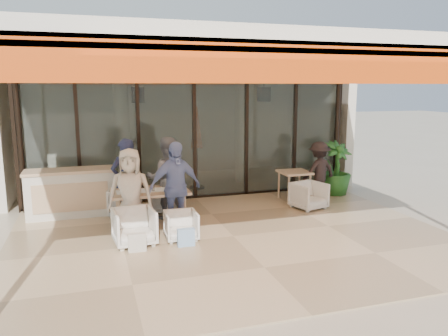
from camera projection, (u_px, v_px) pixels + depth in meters
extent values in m
plane|color=#C6B293|center=(233.00, 237.00, 8.12)|extent=(70.00, 70.00, 0.00)
cube|color=tan|center=(233.00, 237.00, 8.11)|extent=(8.00, 6.00, 0.01)
cube|color=silver|center=(234.00, 55.00, 7.51)|extent=(8.00, 6.00, 0.20)
cube|color=#D8430B|center=(319.00, 63.00, 4.80)|extent=(8.00, 0.12, 0.45)
cube|color=#FF5015|center=(292.00, 56.00, 5.43)|extent=(8.00, 1.50, 0.06)
cylinder|color=black|center=(20.00, 142.00, 9.38)|extent=(0.12, 0.12, 3.20)
cylinder|color=black|center=(337.00, 131.00, 11.66)|extent=(0.12, 0.12, 3.20)
cube|color=#9EADA3|center=(194.00, 135.00, 10.64)|extent=(8.00, 0.03, 3.20)
cube|color=black|center=(195.00, 197.00, 10.92)|extent=(8.00, 0.10, 0.08)
cube|color=black|center=(194.00, 70.00, 10.35)|extent=(8.00, 0.10, 0.08)
cube|color=black|center=(15.00, 141.00, 9.46)|extent=(0.08, 0.10, 3.20)
cube|color=black|center=(78.00, 139.00, 9.84)|extent=(0.08, 0.10, 3.20)
cube|color=black|center=(138.00, 137.00, 10.24)|extent=(0.08, 0.10, 3.20)
cube|color=black|center=(194.00, 135.00, 10.64)|extent=(0.08, 0.10, 3.20)
cube|color=black|center=(246.00, 133.00, 11.03)|extent=(0.08, 0.10, 3.20)
cube|color=black|center=(295.00, 132.00, 11.43)|extent=(0.08, 0.10, 3.20)
cube|color=black|center=(338.00, 130.00, 11.81)|extent=(0.08, 0.10, 3.20)
cube|color=silver|center=(169.00, 120.00, 13.90)|extent=(9.00, 0.25, 3.40)
cube|color=silver|center=(8.00, 130.00, 10.97)|extent=(0.25, 3.50, 3.40)
cube|color=silver|center=(319.00, 121.00, 13.55)|extent=(0.25, 3.50, 3.40)
cube|color=silver|center=(179.00, 63.00, 11.95)|extent=(9.00, 3.50, 0.25)
cube|color=#E1BA89|center=(181.00, 184.00, 12.57)|extent=(8.00, 3.50, 0.02)
cylinder|color=silver|center=(122.00, 134.00, 11.68)|extent=(0.40, 0.40, 3.00)
cylinder|color=silver|center=(242.00, 131.00, 12.68)|extent=(0.40, 0.40, 3.00)
cylinder|color=black|center=(137.00, 77.00, 11.15)|extent=(0.03, 0.03, 0.70)
cube|color=black|center=(138.00, 95.00, 11.23)|extent=(0.30, 0.30, 0.40)
sphere|color=#FFBF72|center=(138.00, 95.00, 11.23)|extent=(0.18, 0.18, 0.18)
cylinder|color=black|center=(264.00, 78.00, 12.18)|extent=(0.03, 0.03, 0.70)
cube|color=black|center=(264.00, 94.00, 12.26)|extent=(0.30, 0.30, 0.40)
sphere|color=#FFBF72|center=(264.00, 94.00, 12.26)|extent=(0.18, 0.18, 0.18)
cylinder|color=black|center=(197.00, 187.00, 11.95)|extent=(0.40, 0.40, 0.05)
cylinder|color=black|center=(197.00, 151.00, 11.76)|extent=(0.04, 0.04, 2.10)
cone|color=orange|center=(196.00, 127.00, 11.64)|extent=(0.32, 0.32, 1.10)
cube|color=silver|center=(71.00, 194.00, 9.33)|extent=(1.80, 0.60, 1.00)
cube|color=#E1BA89|center=(70.00, 171.00, 9.24)|extent=(1.85, 0.65, 0.06)
cube|color=#E1BA89|center=(71.00, 197.00, 9.04)|extent=(1.50, 0.02, 0.60)
cube|color=#E1BA89|center=(150.00, 192.00, 8.63)|extent=(1.50, 0.90, 0.05)
cube|color=white|center=(150.00, 190.00, 8.62)|extent=(1.30, 0.35, 0.01)
cylinder|color=#E1BA89|center=(120.00, 217.00, 8.21)|extent=(0.06, 0.06, 0.70)
cylinder|color=#E1BA89|center=(184.00, 211.00, 8.58)|extent=(0.06, 0.06, 0.70)
cylinder|color=#E1BA89|center=(118.00, 208.00, 8.81)|extent=(0.06, 0.06, 0.70)
cylinder|color=#E1BA89|center=(178.00, 203.00, 9.18)|extent=(0.06, 0.06, 0.70)
cylinder|color=white|center=(127.00, 191.00, 8.34)|extent=(0.06, 0.06, 0.11)
cylinder|color=white|center=(136.00, 186.00, 8.72)|extent=(0.06, 0.06, 0.11)
cylinder|color=white|center=(153.00, 188.00, 8.53)|extent=(0.06, 0.06, 0.11)
cylinder|color=white|center=(163.00, 184.00, 8.87)|extent=(0.06, 0.06, 0.11)
cylinder|color=white|center=(177.00, 188.00, 8.57)|extent=(0.06, 0.06, 0.11)
cylinder|color=brown|center=(121.00, 186.00, 8.58)|extent=(0.07, 0.07, 0.16)
cylinder|color=black|center=(143.00, 183.00, 8.84)|extent=(0.09, 0.09, 0.17)
cylinder|color=black|center=(143.00, 179.00, 8.82)|extent=(0.10, 0.10, 0.01)
cylinder|color=white|center=(128.00, 195.00, 8.21)|extent=(0.22, 0.22, 0.01)
cylinder|color=white|center=(175.00, 192.00, 8.47)|extent=(0.22, 0.22, 0.01)
cylinder|color=white|center=(125.00, 188.00, 8.79)|extent=(0.22, 0.22, 0.01)
cylinder|color=white|center=(170.00, 185.00, 9.05)|extent=(0.22, 0.22, 0.01)
imported|color=white|center=(125.00, 200.00, 9.46)|extent=(0.79, 0.76, 0.69)
imported|color=white|center=(164.00, 199.00, 9.72)|extent=(0.62, 0.58, 0.60)
imported|color=white|center=(134.00, 225.00, 7.68)|extent=(0.76, 0.72, 0.72)
imported|color=white|center=(181.00, 224.00, 7.94)|extent=(0.59, 0.55, 0.59)
imported|color=#1A1F3A|center=(126.00, 181.00, 8.90)|extent=(0.74, 0.61, 1.74)
imported|color=slate|center=(167.00, 178.00, 9.14)|extent=(0.92, 0.75, 1.74)
imported|color=beige|center=(130.00, 193.00, 8.06)|extent=(0.91, 0.70, 1.66)
imported|color=#7387C0|center=(175.00, 187.00, 8.30)|extent=(1.10, 0.65, 1.76)
cube|color=silver|center=(137.00, 243.00, 7.34)|extent=(0.30, 0.10, 0.34)
cube|color=#99BFD8|center=(186.00, 238.00, 7.58)|extent=(0.30, 0.10, 0.34)
cube|color=#E1BA89|center=(295.00, 172.00, 10.57)|extent=(0.70, 0.70, 0.05)
cylinder|color=#E1BA89|center=(289.00, 190.00, 10.30)|extent=(0.05, 0.05, 0.70)
cylinder|color=#E1BA89|center=(310.00, 189.00, 10.46)|extent=(0.05, 0.05, 0.70)
cylinder|color=#E1BA89|center=(279.00, 185.00, 10.82)|extent=(0.05, 0.05, 0.70)
cylinder|color=#E1BA89|center=(299.00, 184.00, 10.99)|extent=(0.05, 0.05, 0.70)
imported|color=white|center=(309.00, 194.00, 9.94)|extent=(0.81, 0.78, 0.69)
imported|color=black|center=(319.00, 171.00, 10.68)|extent=(1.02, 0.70, 1.45)
imported|color=#1E5919|center=(336.00, 168.00, 11.19)|extent=(0.89, 0.89, 1.39)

